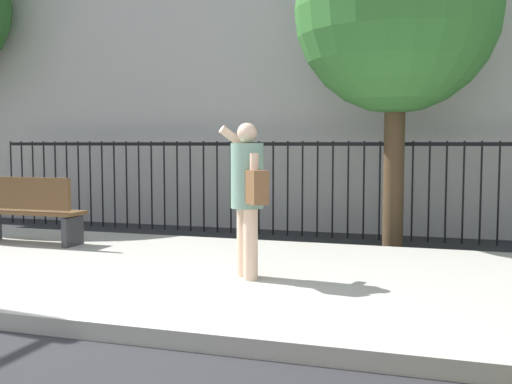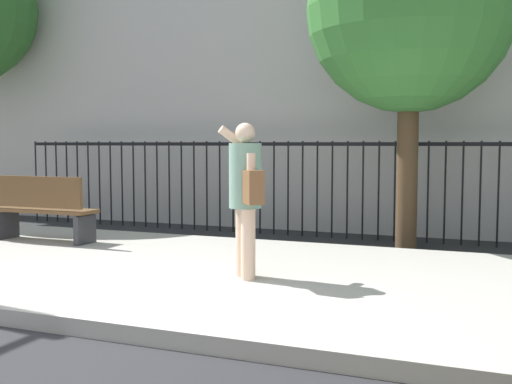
# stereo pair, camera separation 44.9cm
# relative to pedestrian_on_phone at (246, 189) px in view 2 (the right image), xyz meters

# --- Properties ---
(ground_plane) EXTENTS (60.00, 60.00, 0.00)m
(ground_plane) POSITION_rel_pedestrian_on_phone_xyz_m (-0.27, -1.90, -1.09)
(ground_plane) COLOR #28282B
(sidewalk) EXTENTS (28.00, 4.40, 0.15)m
(sidewalk) POSITION_rel_pedestrian_on_phone_xyz_m (-0.27, 0.30, -1.02)
(sidewalk) COLOR #B2ADA3
(sidewalk) RESTS_ON ground
(iron_fence) EXTENTS (12.03, 0.04, 1.60)m
(iron_fence) POSITION_rel_pedestrian_on_phone_xyz_m (-0.27, 4.00, -0.07)
(iron_fence) COLOR black
(iron_fence) RESTS_ON ground
(pedestrian_on_phone) EXTENTS (0.66, 0.70, 1.62)m
(pedestrian_on_phone) POSITION_rel_pedestrian_on_phone_xyz_m (0.00, 0.00, 0.00)
(pedestrian_on_phone) COLOR beige
(pedestrian_on_phone) RESTS_ON sidewalk
(street_bench) EXTENTS (1.60, 0.45, 0.95)m
(street_bench) POSITION_rel_pedestrian_on_phone_xyz_m (-3.66, 1.12, -0.44)
(street_bench) COLOR brown
(street_bench) RESTS_ON sidewalk
(street_tree_near) EXTENTS (2.99, 2.99, 4.99)m
(street_tree_near) POSITION_rel_pedestrian_on_phone_xyz_m (1.16, 3.37, 2.38)
(street_tree_near) COLOR #4C3823
(street_tree_near) RESTS_ON ground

